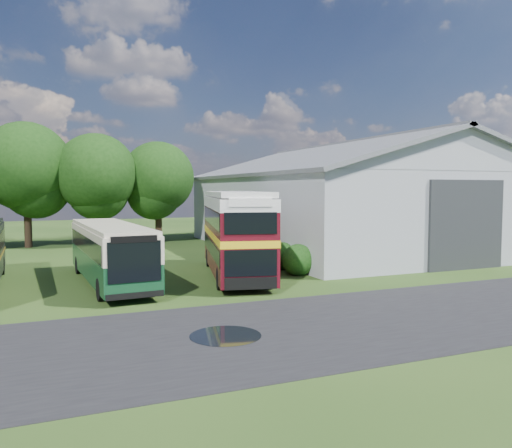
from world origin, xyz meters
name	(u,v)px	position (x,y,z in m)	size (l,w,h in m)	color
ground	(238,310)	(0.00, 0.00, 0.00)	(120.00, 120.00, 0.00)	#1A3210
asphalt_road	(351,321)	(3.00, -3.00, 0.00)	(60.00, 8.00, 0.02)	black
puddle	(225,336)	(-1.50, -3.00, 0.00)	(2.20, 2.20, 0.01)	black
storage_shed	(347,193)	(15.00, 15.98, 4.17)	(18.80, 24.80, 8.15)	gray
tree_mid	(26,167)	(-8.00, 24.80, 6.18)	(6.80, 6.80, 9.60)	black
tree_right_a	(96,174)	(-3.00, 23.80, 5.69)	(6.26, 6.26, 8.83)	black
tree_right_b	(158,178)	(2.00, 24.60, 5.44)	(5.98, 5.98, 8.45)	black
shrub_front	(298,275)	(5.60, 6.00, 0.00)	(1.70, 1.70, 1.70)	#194714
shrub_mid	(282,269)	(5.60, 8.00, 0.00)	(1.60, 1.60, 1.60)	#194714
shrub_back	(267,264)	(5.60, 10.00, 0.00)	(1.80, 1.80, 1.80)	#194714
bus_green_single	(110,252)	(-3.77, 7.16, 1.51)	(3.07, 10.40, 2.83)	black
bus_maroon_double	(236,234)	(2.43, 6.87, 2.18)	(4.77, 10.46, 4.36)	black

